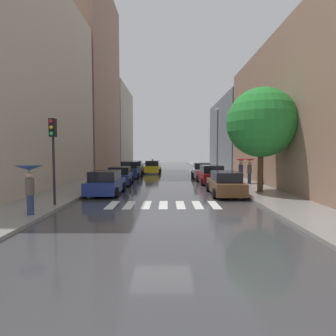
# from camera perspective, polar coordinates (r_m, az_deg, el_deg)

# --- Properties ---
(ground_plane) EXTENTS (28.00, 72.00, 0.04)m
(ground_plane) POSITION_cam_1_polar(r_m,az_deg,el_deg) (35.21, -0.65, -1.13)
(ground_plane) COLOR #3A3A3D
(sidewalk_left) EXTENTS (3.00, 72.00, 0.15)m
(sidewalk_left) POSITION_cam_1_polar(r_m,az_deg,el_deg) (35.84, -11.10, -0.96)
(sidewalk_left) COLOR gray
(sidewalk_left) RESTS_ON ground
(sidewalk_right) EXTENTS (3.00, 72.00, 0.15)m
(sidewalk_right) POSITION_cam_1_polar(r_m,az_deg,el_deg) (35.75, 9.83, -0.96)
(sidewalk_right) COLOR gray
(sidewalk_right) RESTS_ON ground
(crosswalk_stripes) EXTENTS (5.85, 2.20, 0.01)m
(crosswalk_stripes) POSITION_cam_1_polar(r_m,az_deg,el_deg) (14.45, -1.23, -7.76)
(crosswalk_stripes) COLOR silver
(crosswalk_stripes) RESTS_ON ground
(building_left_near) EXTENTS (6.00, 17.36, 15.92)m
(building_left_near) POSITION_cam_1_polar(r_m,az_deg,el_deg) (24.57, -28.56, 15.14)
(building_left_near) COLOR #B2A38C
(building_left_near) RESTS_ON ground
(building_left_mid) EXTENTS (6.00, 16.22, 25.65)m
(building_left_mid) POSITION_cam_1_polar(r_m,az_deg,el_deg) (41.58, -16.70, 17.27)
(building_left_mid) COLOR #8C6B56
(building_left_mid) RESTS_ON ground
(building_left_far) EXTENTS (6.00, 16.54, 15.58)m
(building_left_far) POSITION_cam_1_polar(r_m,az_deg,el_deg) (57.34, -11.69, 8.41)
(building_left_far) COLOR #9E9384
(building_left_far) RESTS_ON ground
(building_right_near) EXTENTS (6.00, 21.51, 11.54)m
(building_right_near) POSITION_cam_1_polar(r_m,az_deg,el_deg) (24.34, 26.41, 10.09)
(building_right_near) COLOR #8C6B56
(building_right_near) RESTS_ON ground
(building_right_mid) EXTENTS (6.00, 17.49, 10.60)m
(building_right_mid) POSITION_cam_1_polar(r_m,az_deg,el_deg) (43.18, 14.27, 6.68)
(building_right_mid) COLOR slate
(building_right_mid) RESTS_ON ground
(parked_car_left_nearest) EXTENTS (2.16, 4.17, 1.56)m
(parked_car_left_nearest) POSITION_cam_1_polar(r_m,az_deg,el_deg) (18.34, -13.21, -3.14)
(parked_car_left_nearest) COLOR navy
(parked_car_left_nearest) RESTS_ON ground
(parked_car_left_second) EXTENTS (2.26, 4.19, 1.53)m
(parked_car_left_second) POSITION_cam_1_polar(r_m,az_deg,el_deg) (23.57, -10.29, -1.68)
(parked_car_left_second) COLOR navy
(parked_car_left_second) RESTS_ON ground
(parked_car_left_third) EXTENTS (2.29, 4.17, 1.77)m
(parked_car_left_third) POSITION_cam_1_polar(r_m,az_deg,el_deg) (29.43, -8.05, -0.44)
(parked_car_left_third) COLOR navy
(parked_car_left_third) RESTS_ON ground
(parked_car_left_fourth) EXTENTS (2.09, 4.51, 1.61)m
(parked_car_left_fourth) POSITION_cam_1_polar(r_m,az_deg,el_deg) (35.44, -7.08, 0.13)
(parked_car_left_fourth) COLOR brown
(parked_car_left_fourth) RESTS_ON ground
(parked_car_right_nearest) EXTENTS (2.06, 4.49, 1.53)m
(parked_car_right_nearest) POSITION_cam_1_polar(r_m,az_deg,el_deg) (17.96, 11.68, -3.30)
(parked_car_right_nearest) COLOR brown
(parked_car_right_nearest) RESTS_ON ground
(parked_car_right_second) EXTENTS (2.25, 4.13, 1.63)m
(parked_car_right_second) POSITION_cam_1_polar(r_m,az_deg,el_deg) (23.94, 8.78, -1.48)
(parked_car_right_second) COLOR maroon
(parked_car_right_second) RESTS_ON ground
(parked_car_right_third) EXTENTS (2.18, 4.31, 1.62)m
(parked_car_right_third) POSITION_cam_1_polar(r_m,az_deg,el_deg) (29.08, 6.79, -0.59)
(parked_car_right_third) COLOR #B2B7BF
(parked_car_right_third) RESTS_ON ground
(taxi_midroad) EXTENTS (2.16, 4.43, 1.81)m
(taxi_midroad) POSITION_cam_1_polar(r_m,az_deg,el_deg) (35.42, -3.49, 0.16)
(taxi_midroad) COLOR yellow
(taxi_midroad) RESTS_ON ground
(pedestrian_foreground) EXTENTS (1.08, 1.08, 2.09)m
(pedestrian_foreground) POSITION_cam_1_polar(r_m,az_deg,el_deg) (12.80, -27.34, -1.97)
(pedestrian_foreground) COLOR navy
(pedestrian_foreground) RESTS_ON sidewalk_left
(pedestrian_near_tree) EXTENTS (1.01, 1.01, 2.05)m
(pedestrian_near_tree) POSITION_cam_1_polar(r_m,az_deg,el_deg) (23.87, 14.78, 0.53)
(pedestrian_near_tree) COLOR navy
(pedestrian_near_tree) RESTS_ON sidewalk_right
(pedestrian_by_kerb) EXTENTS (0.92, 0.92, 2.07)m
(pedestrian_by_kerb) POSITION_cam_1_polar(r_m,az_deg,el_deg) (23.67, 16.52, 0.40)
(pedestrian_by_kerb) COLOR navy
(pedestrian_by_kerb) RESTS_ON sidewalk_right
(street_tree_right) EXTENTS (4.53, 4.53, 6.83)m
(street_tree_right) POSITION_cam_1_polar(r_m,az_deg,el_deg) (18.97, 18.78, 8.99)
(street_tree_right) COLOR #513823
(street_tree_right) RESTS_ON sidewalk_right
(traffic_light_left_corner) EXTENTS (0.30, 0.42, 4.30)m
(traffic_light_left_corner) POSITION_cam_1_polar(r_m,az_deg,el_deg) (14.62, -23.27, 5.01)
(traffic_light_left_corner) COLOR black
(traffic_light_left_corner) RESTS_ON sidewalk_left
(lamp_post_right) EXTENTS (0.60, 0.28, 7.23)m
(lamp_post_right) POSITION_cam_1_polar(r_m,az_deg,el_deg) (29.67, 10.11, 6.30)
(lamp_post_right) COLOR #595B60
(lamp_post_right) RESTS_ON sidewalk_right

